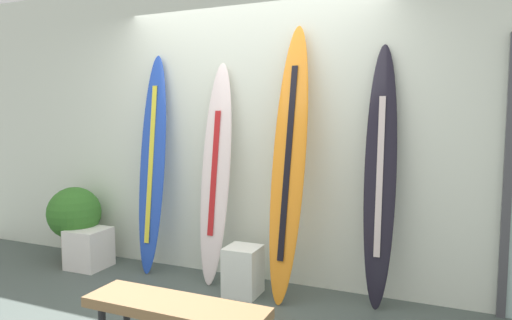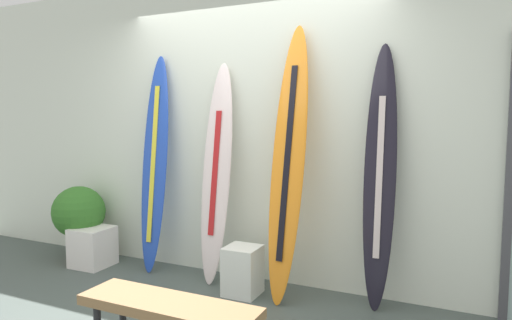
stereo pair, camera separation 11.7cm
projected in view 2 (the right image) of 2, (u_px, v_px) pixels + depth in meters
The scene contains 9 objects.
wall_back at pixel (255, 127), 4.18m from camera, with size 7.20×0.20×2.80m, color silver.
surfboard_cobalt at pixel (155, 165), 4.35m from camera, with size 0.29×0.34×2.09m.
surfboard_ivory at pixel (217, 173), 4.06m from camera, with size 0.29×0.36×1.99m.
surfboard_sunset at pixel (288, 164), 3.66m from camera, with size 0.30×0.50×2.26m.
surfboard_charcoal at pixel (380, 177), 3.48m from camera, with size 0.26×0.30×2.07m.
display_block_left at pixel (243, 271), 3.80m from camera, with size 0.29×0.29×0.41m.
display_block_center at pixel (93, 247), 4.53m from camera, with size 0.36×0.36×0.39m.
potted_plant at pixel (79, 216), 4.68m from camera, with size 0.54×0.54×0.78m.
bench at pixel (169, 311), 2.58m from camera, with size 1.10×0.31×0.45m.
Camera 2 is at (1.78, -2.50, 1.50)m, focal length 31.58 mm.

